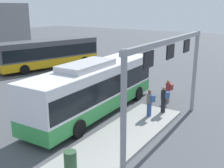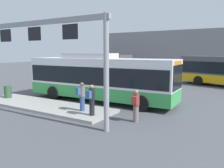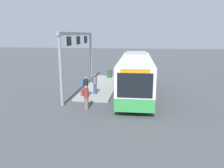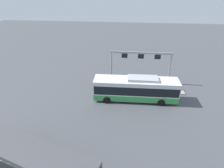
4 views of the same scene
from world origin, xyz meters
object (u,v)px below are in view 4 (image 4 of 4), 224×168
Objects in this scene: person_waiting_near at (106,81)px; trash_bin at (176,87)px; bus_main at (136,88)px; bus_background_right at (31,161)px; person_boarding at (122,79)px; person_waiting_mid at (128,81)px.

person_waiting_near is 10.51m from trash_bin.
bus_background_right is (8.27, 12.26, -0.03)m from bus_main.
person_boarding is at bearing -94.23° from bus_background_right.
bus_main is at bearing 27.47° from trash_bin.
trash_bin is (-10.51, -0.00, -0.28)m from person_waiting_near.
person_waiting_mid is (1.03, -3.31, -0.76)m from bus_main.
person_boarding reaches higher than trash_bin.
person_boarding is 1.86× the size of trash_bin.
bus_main is 14.79m from bus_background_right.
person_waiting_near is 1.00× the size of person_waiting_mid.
bus_background_right is 6.92× the size of person_waiting_mid.
person_boarding is (-6.19, -16.05, -0.73)m from bus_background_right.
bus_background_right reaches higher than trash_bin.
bus_background_right reaches higher than person_boarding.
person_waiting_near is 1.86× the size of trash_bin.
bus_main is 6.71× the size of person_waiting_near.
person_waiting_near is (4.40, -3.17, -0.92)m from bus_main.
person_boarding and person_waiting_mid have the same top height.
bus_main is at bearing 37.12° from person_waiting_mid.
person_waiting_mid is (-7.24, -15.57, -0.73)m from bus_background_right.
person_waiting_near is 3.38m from person_waiting_mid.
person_waiting_near reaches higher than trash_bin.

